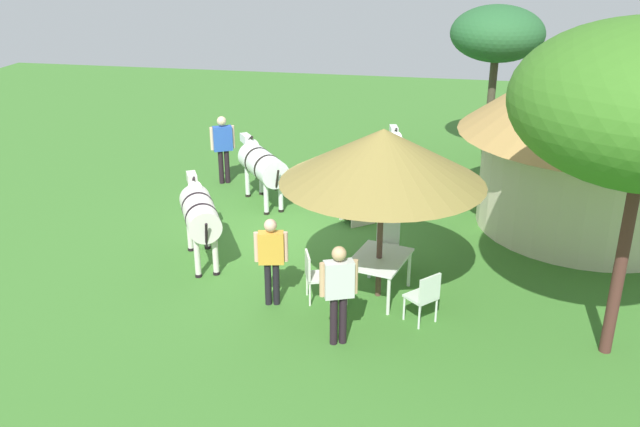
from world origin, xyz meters
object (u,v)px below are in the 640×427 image
object	(u,v)px
shade_umbrella	(383,156)
patio_chair_east_end	(425,295)
zebra_by_umbrella	(262,165)
patio_chair_near_lawn	(314,273)
striped_lounge_chair	(360,210)
thatched_hut	(599,123)
guest_beside_umbrella	(271,254)
standing_watcher	(223,143)
patio_dining_table	(379,262)
zebra_toward_hut	(399,156)
zebra_nearest_camera	(200,213)
acacia_tree_behind_hut	(497,35)
guest_behind_table	(339,286)
patio_chair_near_hut	(387,242)

from	to	relation	value
shade_umbrella	patio_chair_east_end	xyz separation A→B (m)	(0.79, 0.84, -2.06)
shade_umbrella	zebra_by_umbrella	bearing A→B (deg)	-140.93
patio_chair_near_lawn	striped_lounge_chair	xyz separation A→B (m)	(-3.65, 0.29, -0.27)
thatched_hut	zebra_by_umbrella	distance (m)	7.36
guest_beside_umbrella	standing_watcher	xyz separation A→B (m)	(-5.75, -2.76, 0.09)
patio_dining_table	patio_chair_near_lawn	distance (m)	1.15
zebra_by_umbrella	zebra_toward_hut	size ratio (longest dim) A/B	0.89
thatched_hut	patio_chair_near_lawn	xyz separation A→B (m)	(4.35, -5.14, -1.78)
striped_lounge_chair	zebra_toward_hut	size ratio (longest dim) A/B	0.43
shade_umbrella	patio_dining_table	xyz separation A→B (m)	(0.00, 0.00, -1.93)
standing_watcher	zebra_by_umbrella	distance (m)	1.79
patio_chair_near_lawn	patio_chair_east_end	xyz separation A→B (m)	(0.40, 1.92, 0.00)
standing_watcher	striped_lounge_chair	distance (m)	4.23
zebra_nearest_camera	acacia_tree_behind_hut	size ratio (longest dim) A/B	0.49
thatched_hut	patio_dining_table	size ratio (longest dim) A/B	4.09
guest_behind_table	acacia_tree_behind_hut	world-z (taller)	acacia_tree_behind_hut
patio_chair_near_lawn	patio_chair_near_hut	bearing A→B (deg)	124.44
guest_beside_umbrella	zebra_toward_hut	xyz separation A→B (m)	(-5.86, 1.64, -0.00)
thatched_hut	guest_behind_table	distance (m)	7.30
shade_umbrella	zebra_nearest_camera	xyz separation A→B (m)	(-0.72, -3.52, -1.57)
patio_dining_table	patio_chair_near_lawn	bearing A→B (deg)	-70.44
standing_watcher	patio_chair_east_end	bearing A→B (deg)	103.94
guest_beside_umbrella	striped_lounge_chair	distance (m)	4.10
patio_chair_east_end	standing_watcher	world-z (taller)	standing_watcher
thatched_hut	zebra_by_umbrella	xyz separation A→B (m)	(0.05, -7.24, -1.34)
patio_chair_near_lawn	shade_umbrella	bearing A→B (deg)	90.00
thatched_hut	patio_chair_near_lawn	distance (m)	6.96
shade_umbrella	zebra_by_umbrella	world-z (taller)	shade_umbrella
acacia_tree_behind_hut	striped_lounge_chair	bearing A→B (deg)	-28.89
patio_chair_east_end	patio_dining_table	bearing A→B (deg)	90.00
shade_umbrella	acacia_tree_behind_hut	xyz separation A→B (m)	(-8.50, 2.10, 0.85)
patio_chair_near_hut	standing_watcher	size ratio (longest dim) A/B	0.52
guest_beside_umbrella	zebra_by_umbrella	size ratio (longest dim) A/B	0.81
patio_dining_table	zebra_by_umbrella	bearing A→B (deg)	-140.93
patio_chair_east_end	guest_behind_table	size ratio (longest dim) A/B	0.54
patio_chair_near_hut	patio_chair_east_end	world-z (taller)	same
patio_chair_near_hut	standing_watcher	bearing A→B (deg)	-39.39
thatched_hut	zebra_by_umbrella	bearing A→B (deg)	-89.63
patio_chair_east_end	standing_watcher	distance (m)	7.97
patio_chair_near_lawn	guest_beside_umbrella	xyz separation A→B (m)	(0.27, -0.67, 0.43)
patio_dining_table	striped_lounge_chair	xyz separation A→B (m)	(-3.26, -0.79, -0.40)
standing_watcher	zebra_toward_hut	xyz separation A→B (m)	(-0.11, 4.41, -0.09)
shade_umbrella	standing_watcher	xyz separation A→B (m)	(-5.09, -4.52, -1.53)
guest_behind_table	acacia_tree_behind_hut	xyz separation A→B (m)	(-10.14, 2.54, 2.43)
patio_dining_table	guest_beside_umbrella	distance (m)	1.90
shade_umbrella	guest_beside_umbrella	bearing A→B (deg)	-69.60
patio_chair_near_hut	acacia_tree_behind_hut	world-z (taller)	acacia_tree_behind_hut
patio_chair_near_hut	striped_lounge_chair	world-z (taller)	patio_chair_near_hut
shade_umbrella	zebra_toward_hut	bearing A→B (deg)	-178.77
thatched_hut	patio_chair_east_end	distance (m)	6.00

